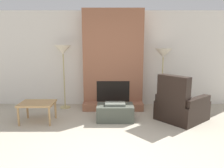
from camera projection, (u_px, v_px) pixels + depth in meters
name	position (u px, v px, depth m)	size (l,w,h in m)	color
ground_plane	(113.00, 165.00, 3.16)	(24.00, 24.00, 0.00)	#B2A893
wall_back	(112.00, 59.00, 6.11)	(7.44, 0.06, 2.60)	silver
fireplace	(112.00, 62.00, 5.85)	(1.57, 0.74, 2.60)	#935B42
ottoman	(114.00, 112.00, 4.97)	(0.82, 0.52, 0.41)	#474C42
armchair	(179.00, 107.00, 4.95)	(1.30, 1.29, 1.06)	black
side_table	(36.00, 105.00, 4.81)	(0.74, 0.58, 0.45)	tan
floor_lamp_left	(62.00, 52.00, 5.69)	(0.44, 0.44, 1.68)	tan
floor_lamp_right	(162.00, 55.00, 5.71)	(0.44, 0.44, 1.60)	tan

